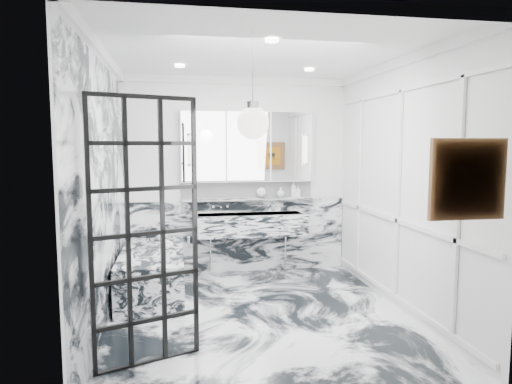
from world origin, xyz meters
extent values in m
plane|color=white|center=(0.00, 0.00, 0.00)|extent=(3.60, 3.60, 0.00)
plane|color=white|center=(0.00, 0.00, 2.80)|extent=(3.60, 3.60, 0.00)
plane|color=white|center=(0.00, 1.80, 1.40)|extent=(3.60, 0.00, 3.60)
plane|color=white|center=(0.00, -1.80, 1.40)|extent=(3.60, 0.00, 3.60)
plane|color=white|center=(-1.60, 0.00, 1.40)|extent=(0.00, 3.60, 3.60)
plane|color=white|center=(1.60, 0.00, 1.40)|extent=(0.00, 3.60, 3.60)
cube|color=white|center=(0.00, 1.78, 0.53)|extent=(3.18, 0.05, 1.05)
cube|color=white|center=(-1.59, 0.00, 1.34)|extent=(0.02, 3.56, 2.68)
cube|color=white|center=(1.58, 0.00, 1.30)|extent=(0.03, 3.40, 2.30)
imported|color=#8C5919|center=(0.82, 1.71, 1.20)|extent=(0.11, 0.11, 0.22)
imported|color=#4C4C51|center=(0.89, 1.71, 1.17)|extent=(0.10, 0.10, 0.17)
imported|color=silver|center=(0.63, 1.71, 1.16)|extent=(0.14, 0.14, 0.14)
sphere|color=white|center=(0.34, 1.71, 1.17)|extent=(0.14, 0.14, 0.14)
cylinder|color=#8C5919|center=(0.36, 1.71, 1.14)|extent=(0.04, 0.04, 0.10)
cylinder|color=silver|center=(-0.99, 0.34, 0.61)|extent=(0.07, 0.07, 0.12)
cube|color=orange|center=(1.20, -1.76, 1.60)|extent=(0.49, 0.05, 0.49)
sphere|color=white|center=(-0.26, -1.10, 2.02)|extent=(0.26, 0.26, 0.26)
cube|color=silver|center=(0.15, 1.55, 0.73)|extent=(1.60, 0.45, 0.30)
cube|color=silver|center=(0.15, 1.72, 1.07)|extent=(1.90, 0.14, 0.04)
cube|color=white|center=(0.15, 1.78, 1.21)|extent=(1.90, 0.03, 0.23)
cube|color=white|center=(0.15, 1.73, 1.82)|extent=(1.90, 0.16, 1.00)
cylinder|color=white|center=(-0.67, 1.63, 1.78)|extent=(0.07, 0.07, 0.40)
cylinder|color=white|center=(0.97, 1.63, 1.78)|extent=(0.07, 0.07, 0.40)
cube|color=silver|center=(-1.18, 0.90, 0.28)|extent=(0.75, 1.65, 0.55)
camera|label=1|loc=(-0.88, -4.72, 1.86)|focal=32.00mm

